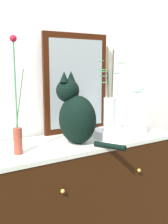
{
  "coord_description": "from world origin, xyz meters",
  "views": [
    {
      "loc": [
        -0.85,
        -1.41,
        1.34
      ],
      "look_at": [
        0.0,
        0.0,
        1.05
      ],
      "focal_mm": 42.04,
      "sensor_mm": 36.0,
      "label": 1
    }
  ],
  "objects_px": {
    "vase_slim_green": "(17,126)",
    "jar_lidded_porcelain": "(136,109)",
    "mirror_leaning": "(76,84)",
    "vase_glass_clear": "(109,109)",
    "cat_sitting": "(76,114)",
    "sideboard": "(84,201)",
    "bowl_porcelain": "(109,133)"
  },
  "relations": [
    {
      "from": "vase_glass_clear",
      "to": "cat_sitting",
      "type": "bearing_deg",
      "value": -179.38
    },
    {
      "from": "cat_sitting",
      "to": "bowl_porcelain",
      "type": "relative_size",
      "value": 2.18
    },
    {
      "from": "vase_slim_green",
      "to": "bowl_porcelain",
      "type": "distance_m",
      "value": 0.63
    },
    {
      "from": "bowl_porcelain",
      "to": "vase_glass_clear",
      "type": "height_order",
      "value": "vase_glass_clear"
    },
    {
      "from": "cat_sitting",
      "to": "mirror_leaning",
      "type": "bearing_deg",
      "value": 59.97
    },
    {
      "from": "sideboard",
      "to": "cat_sitting",
      "type": "xyz_separation_m",
      "value": [
        -0.09,
        -0.05,
        0.62
      ]
    },
    {
      "from": "vase_slim_green",
      "to": "vase_glass_clear",
      "type": "xyz_separation_m",
      "value": [
        0.62,
        0.02,
        0.03
      ]
    },
    {
      "from": "vase_slim_green",
      "to": "jar_lidded_porcelain",
      "type": "bearing_deg",
      "value": 0.35
    },
    {
      "from": "bowl_porcelain",
      "to": "vase_glass_clear",
      "type": "distance_m",
      "value": 0.17
    },
    {
      "from": "cat_sitting",
      "to": "bowl_porcelain",
      "type": "distance_m",
      "value": 0.3
    },
    {
      "from": "mirror_leaning",
      "to": "bowl_porcelain",
      "type": "bearing_deg",
      "value": -66.32
    },
    {
      "from": "cat_sitting",
      "to": "jar_lidded_porcelain",
      "type": "height_order",
      "value": "cat_sitting"
    },
    {
      "from": "vase_slim_green",
      "to": "vase_glass_clear",
      "type": "height_order",
      "value": "vase_slim_green"
    },
    {
      "from": "vase_slim_green",
      "to": "jar_lidded_porcelain",
      "type": "xyz_separation_m",
      "value": [
        0.84,
        0.01,
        0.01
      ]
    },
    {
      "from": "sideboard",
      "to": "jar_lidded_porcelain",
      "type": "relative_size",
      "value": 3.28
    },
    {
      "from": "bowl_porcelain",
      "to": "cat_sitting",
      "type": "bearing_deg",
      "value": -179.34
    },
    {
      "from": "mirror_leaning",
      "to": "bowl_porcelain",
      "type": "xyz_separation_m",
      "value": [
        0.11,
        -0.25,
        -0.32
      ]
    },
    {
      "from": "mirror_leaning",
      "to": "cat_sitting",
      "type": "height_order",
      "value": "mirror_leaning"
    },
    {
      "from": "bowl_porcelain",
      "to": "vase_glass_clear",
      "type": "xyz_separation_m",
      "value": [
        -0.0,
        -0.0,
        0.17
      ]
    },
    {
      "from": "cat_sitting",
      "to": "jar_lidded_porcelain",
      "type": "relative_size",
      "value": 1.17
    },
    {
      "from": "mirror_leaning",
      "to": "jar_lidded_porcelain",
      "type": "relative_size",
      "value": 1.83
    },
    {
      "from": "vase_glass_clear",
      "to": "bowl_porcelain",
      "type": "bearing_deg",
      "value": 5.27
    },
    {
      "from": "cat_sitting",
      "to": "vase_glass_clear",
      "type": "height_order",
      "value": "vase_glass_clear"
    },
    {
      "from": "sideboard",
      "to": "cat_sitting",
      "type": "distance_m",
      "value": 0.63
    },
    {
      "from": "vase_slim_green",
      "to": "bowl_porcelain",
      "type": "height_order",
      "value": "vase_slim_green"
    },
    {
      "from": "vase_slim_green",
      "to": "bowl_porcelain",
      "type": "xyz_separation_m",
      "value": [
        0.62,
        0.02,
        -0.13
      ]
    },
    {
      "from": "mirror_leaning",
      "to": "vase_slim_green",
      "type": "relative_size",
      "value": 1.11
    },
    {
      "from": "sideboard",
      "to": "vase_glass_clear",
      "type": "xyz_separation_m",
      "value": [
        0.17,
        -0.05,
        0.63
      ]
    },
    {
      "from": "jar_lidded_porcelain",
      "to": "cat_sitting",
      "type": "bearing_deg",
      "value": 178.87
    },
    {
      "from": "mirror_leaning",
      "to": "sideboard",
      "type": "bearing_deg",
      "value": -106.04
    },
    {
      "from": "bowl_porcelain",
      "to": "jar_lidded_porcelain",
      "type": "bearing_deg",
      "value": -3.22
    },
    {
      "from": "bowl_porcelain",
      "to": "vase_glass_clear",
      "type": "bearing_deg",
      "value": -174.73
    }
  ]
}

